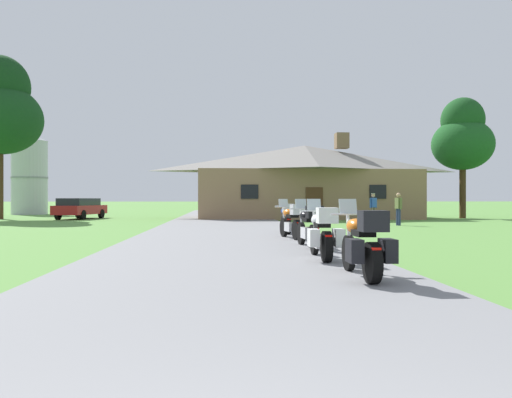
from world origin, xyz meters
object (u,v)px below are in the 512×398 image
object	(u,v)px
motorcycle_white_second_in_row	(322,234)
motorcycle_blue_farthest_in_row	(286,218)
motorcycle_orange_nearest_to_camera	(364,245)
tree_right_of_lodge	(463,138)
motorcycle_orange_fourth_in_row	(292,222)
bystander_olive_shirt_beside_signpost	(398,207)
motorcycle_black_third_in_row	(309,226)
tree_left_far	(0,110)
metal_silo_distant	(30,173)
parked_red_suv_far_left	(80,207)
bystander_blue_shirt_near_lodge	(373,206)

from	to	relation	value
motorcycle_white_second_in_row	motorcycle_blue_farthest_in_row	world-z (taller)	same
motorcycle_orange_nearest_to_camera	tree_right_of_lodge	xyz separation A→B (m)	(14.60, 26.57, 5.06)
motorcycle_orange_fourth_in_row	motorcycle_blue_farthest_in_row	world-z (taller)	same
motorcycle_white_second_in_row	bystander_olive_shirt_beside_signpost	world-z (taller)	bystander_olive_shirt_beside_signpost
motorcycle_black_third_in_row	tree_left_far	distance (m)	28.70
motorcycle_black_third_in_row	metal_silo_distant	xyz separation A→B (m)	(-19.14, 32.52, 2.98)
bystander_olive_shirt_beside_signpost	parked_red_suv_far_left	size ratio (longest dim) A/B	0.34
tree_right_of_lodge	parked_red_suv_far_left	xyz separation A→B (m)	(-26.47, 0.66, -4.89)
motorcycle_blue_farthest_in_row	tree_left_far	size ratio (longest dim) A/B	0.19
tree_left_far	tree_right_of_lodge	size ratio (longest dim) A/B	1.30
motorcycle_blue_farthest_in_row	parked_red_suv_far_left	size ratio (longest dim) A/B	0.43
motorcycle_orange_fourth_in_row	bystander_olive_shirt_beside_signpost	bearing A→B (deg)	43.33
motorcycle_blue_farthest_in_row	tree_right_of_lodge	distance (m)	21.82
metal_silo_distant	motorcycle_orange_nearest_to_camera	bearing A→B (deg)	-63.26
metal_silo_distant	parked_red_suv_far_left	xyz separation A→B (m)	(7.23, -10.68, -2.82)
parked_red_suv_far_left	motorcycle_orange_nearest_to_camera	bearing A→B (deg)	-55.36
tree_right_of_lodge	motorcycle_blue_farthest_in_row	bearing A→B (deg)	-132.92
motorcycle_blue_farthest_in_row	tree_right_of_lodge	world-z (taller)	tree_right_of_lodge
motorcycle_blue_farthest_in_row	bystander_olive_shirt_beside_signpost	size ratio (longest dim) A/B	1.25
motorcycle_black_third_in_row	tree_right_of_lodge	world-z (taller)	tree_right_of_lodge
motorcycle_orange_nearest_to_camera	motorcycle_orange_fourth_in_row	size ratio (longest dim) A/B	1.00
bystander_olive_shirt_beside_signpost	parked_red_suv_far_left	xyz separation A→B (m)	(-18.60, 9.87, -0.15)
tree_left_far	tree_right_of_lodge	distance (m)	31.85
motorcycle_blue_farthest_in_row	motorcycle_orange_fourth_in_row	bearing A→B (deg)	-93.20
tree_left_far	parked_red_suv_far_left	size ratio (longest dim) A/B	2.27
bystander_blue_shirt_near_lodge	metal_silo_distant	world-z (taller)	metal_silo_distant
tree_right_of_lodge	parked_red_suv_far_left	world-z (taller)	tree_right_of_lodge
motorcycle_black_third_in_row	bystander_blue_shirt_near_lodge	distance (m)	17.39
motorcycle_black_third_in_row	tree_left_far	world-z (taller)	tree_left_far
motorcycle_black_third_in_row	motorcycle_orange_fourth_in_row	world-z (taller)	same
motorcycle_orange_fourth_in_row	tree_left_far	distance (m)	26.45
motorcycle_white_second_in_row	tree_left_far	bearing A→B (deg)	125.18
motorcycle_orange_nearest_to_camera	motorcycle_orange_fourth_in_row	xyz separation A→B (m)	(-0.01, 8.40, 0.01)
tree_left_far	parked_red_suv_far_left	world-z (taller)	tree_left_far
motorcycle_black_third_in_row	bystander_olive_shirt_beside_signpost	xyz separation A→B (m)	(6.70, 11.97, 0.31)
bystander_blue_shirt_near_lodge	parked_red_suv_far_left	size ratio (longest dim) A/B	0.35
motorcycle_blue_farthest_in_row	parked_red_suv_far_left	world-z (taller)	parked_red_suv_far_left
parked_red_suv_far_left	tree_left_far	bearing A→B (deg)	-170.02
motorcycle_black_third_in_row	metal_silo_distant	bearing A→B (deg)	116.32
bystander_blue_shirt_near_lodge	parked_red_suv_far_left	bearing A→B (deg)	-43.46
motorcycle_orange_fourth_in_row	bystander_blue_shirt_near_lodge	world-z (taller)	bystander_blue_shirt_near_lodge
motorcycle_blue_farthest_in_row	parked_red_suv_far_left	bearing A→B (deg)	126.78
tree_right_of_lodge	metal_silo_distant	bearing A→B (deg)	161.41
parked_red_suv_far_left	bystander_blue_shirt_near_lodge	bearing A→B (deg)	-6.22
motorcycle_orange_fourth_in_row	motorcycle_blue_farthest_in_row	bearing A→B (deg)	76.85
motorcycle_black_third_in_row	bystander_olive_shirt_beside_signpost	size ratio (longest dim) A/B	1.25
metal_silo_distant	motorcycle_white_second_in_row	bearing A→B (deg)	-61.73
bystander_olive_shirt_beside_signpost	parked_red_suv_far_left	distance (m)	21.06
parked_red_suv_far_left	metal_silo_distant	bearing A→B (deg)	135.20
motorcycle_black_third_in_row	bystander_olive_shirt_beside_signpost	bearing A→B (deg)	56.63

